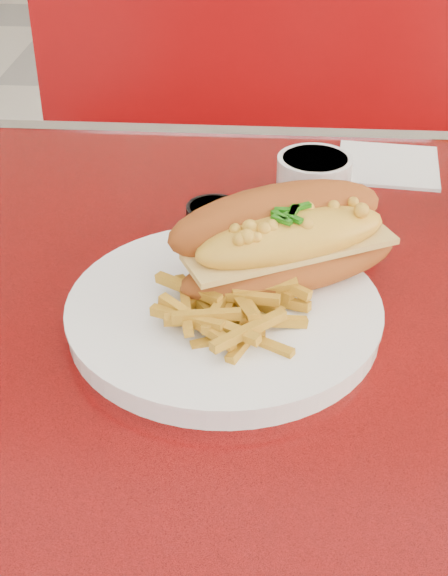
# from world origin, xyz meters

# --- Properties ---
(diner_table) EXTENTS (1.23, 0.83, 0.77)m
(diner_table) POSITION_xyz_m (0.00, 0.00, 0.61)
(diner_table) COLOR red
(diner_table) RESTS_ON ground
(booth_bench_far) EXTENTS (1.20, 0.51, 0.90)m
(booth_bench_far) POSITION_xyz_m (0.00, 0.81, 0.29)
(booth_bench_far) COLOR maroon
(booth_bench_far) RESTS_ON ground
(dinner_plate) EXTENTS (0.34, 0.34, 0.02)m
(dinner_plate) POSITION_xyz_m (-0.13, -0.06, 0.78)
(dinner_plate) COLOR white
(dinner_plate) RESTS_ON diner_table
(mac_hoagie) EXTENTS (0.25, 0.20, 0.10)m
(mac_hoagie) POSITION_xyz_m (-0.08, -0.01, 0.83)
(mac_hoagie) COLOR #9F4C19
(mac_hoagie) RESTS_ON dinner_plate
(fries_pile) EXTENTS (0.14, 0.13, 0.04)m
(fries_pile) POSITION_xyz_m (-0.12, -0.08, 0.81)
(fries_pile) COLOR gold
(fries_pile) RESTS_ON dinner_plate
(fork) EXTENTS (0.02, 0.16, 0.00)m
(fork) POSITION_xyz_m (-0.07, -0.08, 0.79)
(fork) COLOR silver
(fork) RESTS_ON dinner_plate
(gravy_ramekin) EXTENTS (0.10, 0.10, 0.05)m
(gravy_ramekin) POSITION_xyz_m (-0.04, 0.21, 0.80)
(gravy_ramekin) COLOR white
(gravy_ramekin) RESTS_ON diner_table
(sauce_cup_left) EXTENTS (0.07, 0.07, 0.03)m
(sauce_cup_left) POSITION_xyz_m (-0.15, 0.11, 0.79)
(sauce_cup_left) COLOR black
(sauce_cup_left) RESTS_ON diner_table
(paper_napkin) EXTENTS (0.14, 0.14, 0.00)m
(paper_napkin) POSITION_xyz_m (0.06, 0.30, 0.77)
(paper_napkin) COLOR white
(paper_napkin) RESTS_ON diner_table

